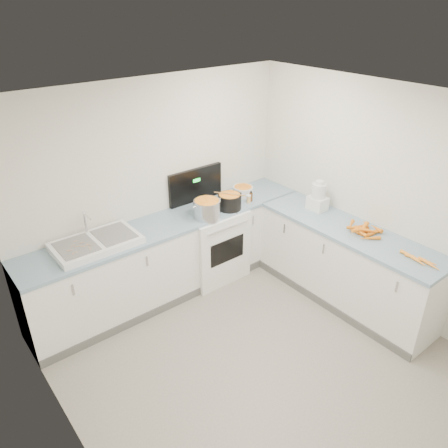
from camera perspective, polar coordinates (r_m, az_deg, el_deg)
floor at (r=4.50m, az=6.07°, el=-18.36°), size 3.50×4.00×0.00m
ceiling at (r=3.21m, az=8.35°, el=14.24°), size 3.50×4.00×0.00m
wall_back at (r=5.12m, az=-8.97°, el=4.69°), size 3.50×0.00×2.50m
wall_left at (r=2.97m, az=-18.75°, el=-16.17°), size 0.00×4.00×2.50m
wall_right at (r=4.98m, az=21.47°, el=2.28°), size 0.00×4.00×2.50m
counter_back at (r=5.25m, az=-6.67°, el=-4.14°), size 3.50×0.62×0.94m
counter_right at (r=5.25m, az=15.52°, el=-5.12°), size 0.62×2.20×0.94m
stove at (r=5.50m, az=-1.77°, el=-2.30°), size 0.76×0.65×1.36m
sink at (r=4.66m, az=-16.37°, el=-2.39°), size 0.86×0.52×0.31m
steel_pot at (r=5.03m, az=-2.23°, el=1.89°), size 0.37×0.37×0.23m
black_pot at (r=5.24m, az=0.73°, el=2.83°), size 0.31×0.31×0.20m
wooden_spoon at (r=5.19m, az=0.73°, el=3.95°), size 0.23×0.32×0.02m
mixing_bowl at (r=5.61m, az=2.49°, el=4.33°), size 0.26×0.26×0.12m
extract_bottle at (r=5.45m, az=3.53°, el=3.54°), size 0.04×0.04×0.11m
spice_jar at (r=5.41m, az=3.23°, el=3.22°), size 0.05×0.05×0.09m
food_processor at (r=5.31m, az=12.18°, el=3.43°), size 0.18×0.22×0.37m
carrot_pile at (r=4.96m, az=17.81°, el=-0.73°), size 0.39×0.41×0.08m
peeled_carrots at (r=4.64m, az=24.23°, el=-4.30°), size 0.13×0.42×0.04m
peelings at (r=4.56m, az=-18.33°, el=-2.84°), size 0.24×0.26×0.01m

